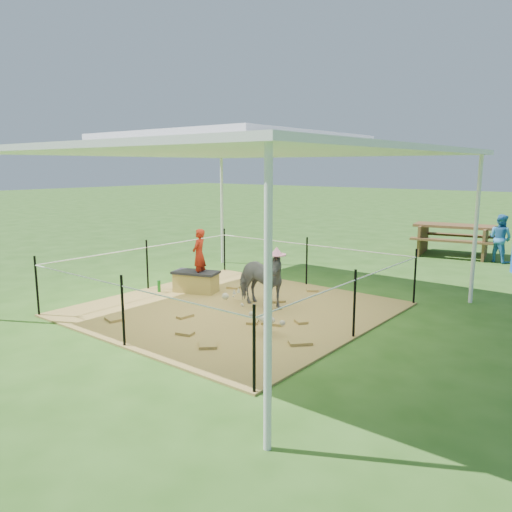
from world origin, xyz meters
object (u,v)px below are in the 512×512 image
Objects in this scene: woman at (199,249)px; distant_person at (500,238)px; picnic_table_near at (453,240)px; pony at (259,279)px; straw_bale at (196,283)px; foal at (266,317)px; green_bottle at (159,286)px.

distant_person is at bearing 133.60° from woman.
pony is at bearing -108.05° from picnic_table_near.
picnic_table_near is (2.44, 7.27, -0.45)m from woman.
straw_bale is at bearing -108.81° from woman.
foal is (0.93, -1.02, -0.24)m from pony.
distant_person is at bearing -22.90° from picnic_table_near.
foal reaches higher than green_bottle.
straw_bale is 0.71m from green_bottle.
pony is at bearing 137.73° from foal.
pony is 7.39m from distant_person.
pony reaches higher than picnic_table_near.
straw_bale is at bearing -119.92° from picnic_table_near.
foal is at bearing 101.89° from distant_person.
woman is at bearing 34.70° from green_bottle.
distant_person reaches higher than straw_bale.
woman reaches higher than green_bottle.
pony is 7.39m from picnic_table_near.
picnic_table_near is at bearing 8.36° from distant_person.
pony is at bearing -2.05° from straw_bale.
straw_bale is 1.62m from pony.
woman is 1.08m from green_bottle.
woman is at bearing 161.34° from foal.
green_bottle is at bearing -74.12° from woman.
distant_person is at bearing 59.96° from green_bottle.
foal is at bearing -11.60° from green_bottle.
woman is 1.10× the size of foal.
picnic_table_near reaches higher than green_bottle.
green_bottle is 0.25× the size of foal.
green_bottle is 3.14m from foal.
pony reaches higher than straw_bale.
woman is (0.10, 0.00, 0.66)m from straw_bale.
foal is at bearing 47.15° from woman.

